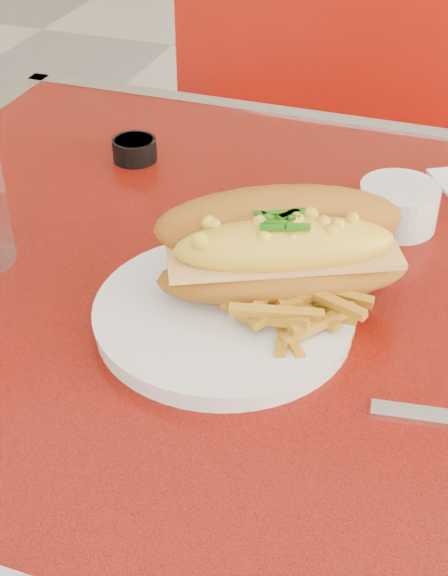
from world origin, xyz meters
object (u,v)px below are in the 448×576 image
(mac_hoagie, at_px, (282,247))
(gravy_ramekin, at_px, (398,205))
(dinner_plate, at_px, (224,314))
(fork, at_px, (294,289))
(diner_table, at_px, (354,415))
(booth_bench_far, at_px, (419,265))
(sauce_cup_left, at_px, (134,148))

(mac_hoagie, relative_size, gravy_ramekin, 2.32)
(dinner_plate, distance_m, gravy_ramekin, 0.26)
(mac_hoagie, xyz_separation_m, gravy_ramekin, (0.08, 0.18, -0.04))
(fork, relative_size, gravy_ramekin, 1.25)
(dinner_plate, bearing_deg, diner_table, 35.03)
(booth_bench_far, xyz_separation_m, sauce_cup_left, (-0.34, -0.62, 0.50))
(fork, bearing_deg, booth_bench_far, 9.11)
(fork, bearing_deg, dinner_plate, 146.41)
(booth_bench_far, relative_size, gravy_ramekin, 10.59)
(fork, bearing_deg, gravy_ramekin, -7.39)
(booth_bench_far, distance_m, gravy_ramekin, 0.84)
(diner_table, height_order, dinner_plate, dinner_plate)
(fork, xyz_separation_m, sauce_cup_left, (-0.27, 0.23, -0.00))
(booth_bench_far, xyz_separation_m, dinner_plate, (-0.12, -0.90, 0.49))
(dinner_plate, xyz_separation_m, fork, (0.05, 0.05, 0.01))
(mac_hoagie, relative_size, fork, 1.86)
(sauce_cup_left, bearing_deg, gravy_ramekin, -8.42)
(diner_table, xyz_separation_m, sauce_cup_left, (-0.34, 0.19, 0.18))
(dinner_plate, height_order, sauce_cup_left, sauce_cup_left)
(booth_bench_far, relative_size, dinner_plate, 4.53)
(diner_table, bearing_deg, dinner_plate, -144.97)
(diner_table, height_order, gravy_ramekin, gravy_ramekin)
(diner_table, bearing_deg, mac_hoagie, -157.34)
(mac_hoagie, bearing_deg, sauce_cup_left, 112.84)
(dinner_plate, xyz_separation_m, gravy_ramekin, (0.12, 0.23, 0.02))
(booth_bench_far, bearing_deg, gravy_ramekin, -89.91)
(sauce_cup_left, bearing_deg, fork, -40.26)
(gravy_ramekin, bearing_deg, diner_table, -90.42)
(dinner_plate, bearing_deg, booth_bench_far, 82.26)
(mac_hoagie, distance_m, fork, 0.05)
(fork, bearing_deg, mac_hoagie, 96.96)
(diner_table, bearing_deg, fork, -152.19)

